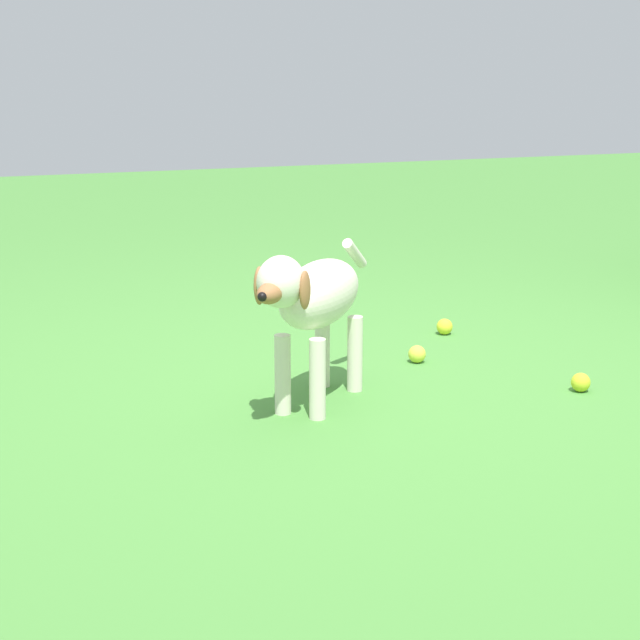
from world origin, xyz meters
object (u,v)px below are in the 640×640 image
object	(u,v)px
tennis_ball_0	(445,327)
tennis_ball_1	(417,354)
tennis_ball_2	(581,382)
dog	(314,299)

from	to	relation	value
tennis_ball_0	tennis_ball_1	xyz separation A→B (m)	(0.28, 0.33, 0.00)
tennis_ball_2	dog	bearing A→B (deg)	-10.60
tennis_ball_0	tennis_ball_1	world-z (taller)	same
dog	tennis_ball_2	size ratio (longest dim) A/B	9.28
tennis_ball_1	tennis_ball_2	world-z (taller)	same
tennis_ball_0	tennis_ball_1	bearing A→B (deg)	49.95
dog	tennis_ball_2	world-z (taller)	dog
tennis_ball_1	tennis_ball_2	xyz separation A→B (m)	(-0.38, 0.51, 0.00)
dog	tennis_ball_1	distance (m)	0.71
tennis_ball_0	dog	bearing A→B (deg)	39.70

